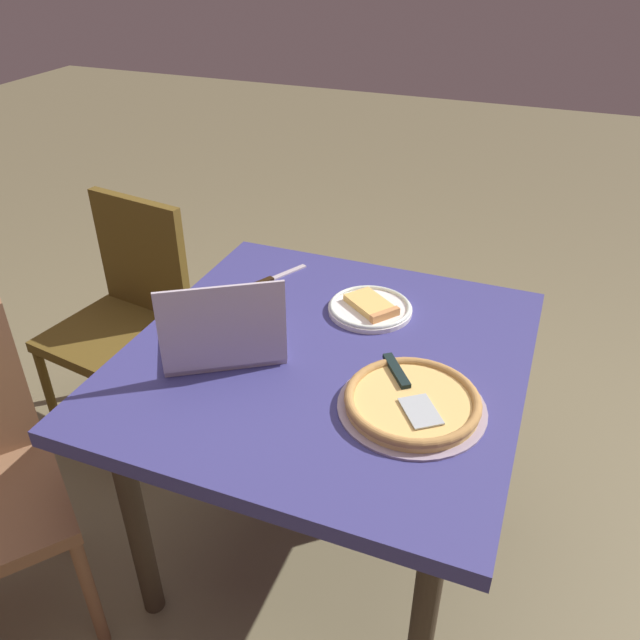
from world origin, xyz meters
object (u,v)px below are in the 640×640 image
(pizza_tray, at_px, (412,402))
(dining_table, at_px, (325,380))
(pizza_plate, at_px, (370,308))
(chair_near, at_px, (127,309))
(table_knife, at_px, (271,279))
(laptop, at_px, (223,337))

(pizza_tray, bearing_deg, dining_table, -117.00)
(pizza_plate, xyz_separation_m, pizza_tray, (0.37, 0.22, 0.01))
(pizza_plate, height_order, pizza_tray, pizza_tray)
(pizza_tray, bearing_deg, pizza_plate, -149.68)
(pizza_plate, relative_size, chair_near, 0.27)
(pizza_tray, xyz_separation_m, chair_near, (-0.46, -1.17, -0.27))
(dining_table, bearing_deg, pizza_tray, 63.00)
(table_knife, xyz_separation_m, chair_near, (-0.02, -0.60, -0.26))
(table_knife, bearing_deg, laptop, 7.70)
(chair_near, bearing_deg, pizza_tray, 68.55)
(table_knife, distance_m, chair_near, 0.65)
(dining_table, height_order, laptop, laptop)
(pizza_tray, height_order, table_knife, pizza_tray)
(dining_table, bearing_deg, table_knife, -135.48)
(laptop, relative_size, table_knife, 1.82)
(dining_table, relative_size, pizza_tray, 3.02)
(dining_table, relative_size, chair_near, 1.17)
(pizza_plate, height_order, table_knife, pizza_plate)
(dining_table, height_order, table_knife, table_knife)
(chair_near, bearing_deg, dining_table, 70.28)
(laptop, height_order, table_knife, laptop)
(table_knife, bearing_deg, chair_near, -91.86)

